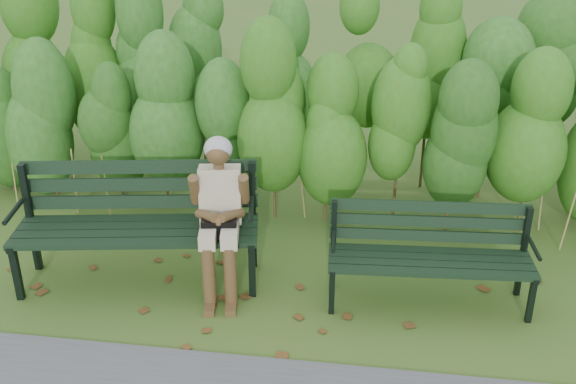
# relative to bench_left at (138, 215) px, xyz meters

# --- Properties ---
(ground) EXTENTS (80.00, 80.00, 0.00)m
(ground) POSITION_rel_bench_left_xyz_m (1.24, -0.04, -0.60)
(ground) COLOR #385D21
(hedge_band) EXTENTS (11.04, 1.67, 2.42)m
(hedge_band) POSITION_rel_bench_left_xyz_m (1.24, 1.82, 0.66)
(hedge_band) COLOR #47381E
(hedge_band) RESTS_ON ground
(leaf_litter) EXTENTS (5.46, 2.28, 0.01)m
(leaf_litter) POSITION_rel_bench_left_xyz_m (1.23, -0.14, -0.59)
(leaf_litter) COLOR brown
(leaf_litter) RESTS_ON ground
(bench_left) EXTENTS (2.11, 0.99, 1.01)m
(bench_left) POSITION_rel_bench_left_xyz_m (0.00, 0.00, 0.00)
(bench_left) COLOR black
(bench_left) RESTS_ON ground
(bench_right) EXTENTS (1.66, 0.64, 0.81)m
(bench_right) POSITION_rel_bench_left_xyz_m (2.45, -0.01, -0.12)
(bench_right) COLOR black
(bench_right) RESTS_ON ground
(seated_woman) EXTENTS (0.51, 0.75, 1.32)m
(seated_woman) POSITION_rel_bench_left_xyz_m (0.73, -0.08, 0.17)
(seated_woman) COLOR beige
(seated_woman) RESTS_ON ground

